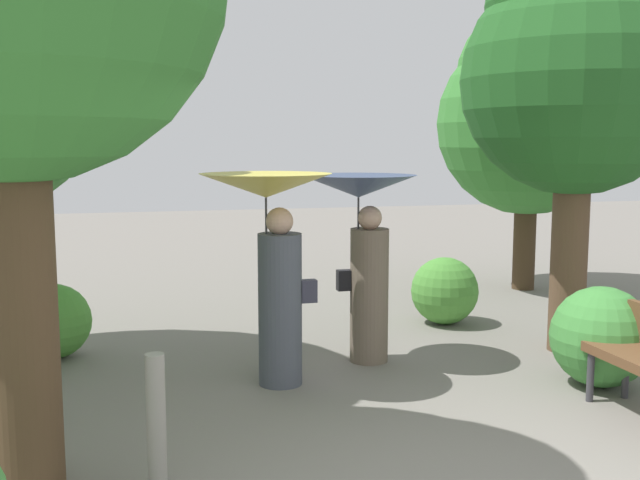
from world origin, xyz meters
TOP-DOWN VIEW (x-y plane):
  - person_left at (-0.56, 2.63)m, footprint 1.15×1.15m
  - person_right at (0.43, 3.11)m, footprint 1.12×1.12m
  - tree_near_right at (3.84, 6.04)m, footprint 2.63×2.63m
  - tree_mid_right at (2.59, 2.96)m, footprint 2.30×2.30m
  - bush_path_left at (-2.52, 3.98)m, footprint 0.75×0.75m
  - bush_behind_bench at (1.84, 4.33)m, footprint 0.80×0.80m
  - bush_far_side at (2.24, 1.86)m, footprint 0.89×0.89m
  - path_marker_post at (-1.64, 0.76)m, footprint 0.12×0.12m

SIDE VIEW (x-z plane):
  - bush_path_left at x=-2.52m, z-range 0.00..0.75m
  - bush_behind_bench at x=1.84m, z-range 0.00..0.80m
  - path_marker_post at x=-1.64m, z-range 0.00..0.87m
  - bush_far_side at x=2.24m, z-range 0.00..0.89m
  - person_right at x=0.43m, z-range 0.37..2.21m
  - person_left at x=-0.56m, z-range 0.37..2.25m
  - tree_near_right at x=3.84m, z-range 0.56..4.67m
  - tree_mid_right at x=2.59m, z-range 0.77..5.19m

